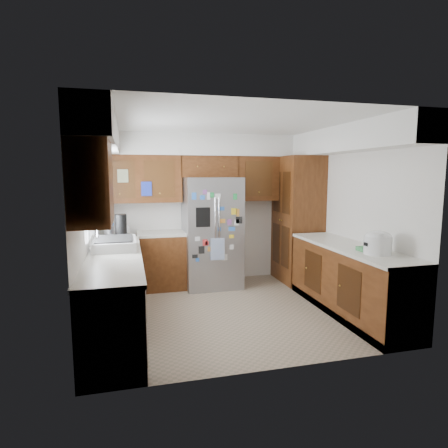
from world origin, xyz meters
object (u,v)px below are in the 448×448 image
at_px(pantry, 297,220).
at_px(rice_cooker, 378,242).
at_px(fridge, 212,232).
at_px(paper_towel, 378,245).

bearing_deg(pantry, rice_cooker, -90.01).
bearing_deg(fridge, rice_cooker, -55.86).
relative_size(rice_cooker, paper_towel, 1.25).
distance_m(pantry, rice_cooker, 2.16).
relative_size(pantry, fridge, 1.19).
xyz_separation_m(fridge, paper_towel, (1.45, -2.29, 0.15)).
height_order(pantry, fridge, pantry).
distance_m(fridge, rice_cooker, 2.68).
bearing_deg(paper_towel, pantry, 88.64).
bearing_deg(rice_cooker, paper_towel, -122.84).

